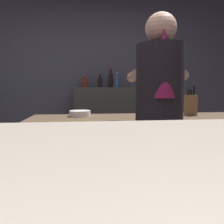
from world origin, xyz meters
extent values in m
cube|color=#4A4D55|center=(0.00, 2.20, 1.35)|extent=(5.20, 0.10, 2.70)
cube|color=brown|center=(0.35, 0.67, 0.45)|extent=(2.10, 0.60, 0.91)
cube|color=#393D38|center=(0.09, 1.92, 0.60)|extent=(0.89, 0.36, 1.19)
cube|color=#342E39|center=(0.35, 0.22, 0.43)|extent=(0.28, 0.20, 0.86)
cylinder|color=black|center=(0.35, 0.22, 1.17)|extent=(0.34, 0.34, 0.62)
sphere|color=tan|center=(0.35, 0.22, 1.59)|extent=(0.22, 0.22, 0.22)
cone|color=#8C1E4C|center=(0.33, 0.12, 1.35)|extent=(0.18, 0.18, 0.48)
cylinder|color=tan|center=(0.19, 0.40, 1.27)|extent=(0.11, 0.33, 0.08)
cylinder|color=tan|center=(0.53, 0.36, 1.27)|extent=(0.11, 0.33, 0.08)
cube|color=olive|center=(0.83, 0.72, 1.01)|extent=(0.10, 0.08, 0.20)
cylinder|color=black|center=(0.80, 0.72, 1.14)|extent=(0.02, 0.02, 0.06)
cylinder|color=black|center=(0.83, 0.72, 1.14)|extent=(0.02, 0.02, 0.05)
cylinder|color=black|center=(0.86, 0.72, 1.15)|extent=(0.02, 0.02, 0.09)
cylinder|color=silver|center=(-0.24, 0.77, 0.94)|extent=(0.20, 0.20, 0.05)
cube|color=silver|center=(0.63, 0.62, 0.91)|extent=(0.24, 0.05, 0.01)
cylinder|color=black|center=(0.18, 1.91, 1.28)|extent=(0.07, 0.07, 0.19)
cylinder|color=black|center=(0.18, 1.91, 1.41)|extent=(0.03, 0.03, 0.07)
cylinder|color=red|center=(0.18, 1.91, 1.46)|extent=(0.03, 0.03, 0.01)
cylinder|color=black|center=(0.02, 1.94, 1.26)|extent=(0.06, 0.06, 0.13)
cylinder|color=black|center=(0.02, 1.94, 1.35)|extent=(0.03, 0.03, 0.05)
cylinder|color=red|center=(0.02, 1.94, 1.38)|extent=(0.03, 0.03, 0.01)
cylinder|color=red|center=(-0.19, 2.01, 1.26)|extent=(0.05, 0.05, 0.13)
cylinder|color=red|center=(-0.19, 2.01, 1.35)|extent=(0.02, 0.02, 0.05)
cylinder|color=white|center=(-0.19, 2.01, 1.38)|extent=(0.03, 0.03, 0.01)
cylinder|color=#3460A1|center=(0.26, 1.86, 1.27)|extent=(0.05, 0.05, 0.15)
cylinder|color=#3460A1|center=(0.26, 1.86, 1.37)|extent=(0.02, 0.02, 0.06)
cylinder|color=silver|center=(0.26, 1.86, 1.40)|extent=(0.03, 0.03, 0.01)
camera|label=1|loc=(-0.18, -1.33, 1.17)|focal=35.55mm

